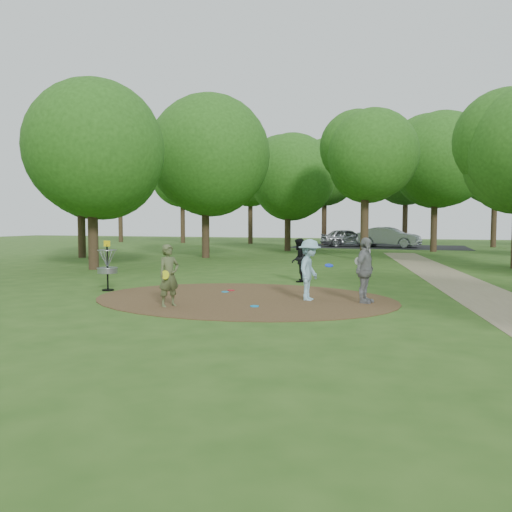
# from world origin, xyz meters

# --- Properties ---
(ground) EXTENTS (100.00, 100.00, 0.00)m
(ground) POSITION_xyz_m (0.00, 0.00, 0.00)
(ground) COLOR #2D5119
(ground) RESTS_ON ground
(dirt_clearing) EXTENTS (8.40, 8.40, 0.02)m
(dirt_clearing) POSITION_xyz_m (0.00, 0.00, 0.01)
(dirt_clearing) COLOR #47301C
(dirt_clearing) RESTS_ON ground
(footpath) EXTENTS (7.55, 39.89, 0.01)m
(footpath) POSITION_xyz_m (6.50, 2.00, 0.01)
(footpath) COLOR #8C7A5B
(footpath) RESTS_ON ground
(parking_lot) EXTENTS (14.00, 8.00, 0.01)m
(parking_lot) POSITION_xyz_m (2.00, 30.00, 0.00)
(parking_lot) COLOR black
(parking_lot) RESTS_ON ground
(player_observer_with_disc) EXTENTS (0.61, 0.68, 1.56)m
(player_observer_with_disc) POSITION_xyz_m (-1.34, -1.80, 0.78)
(player_observer_with_disc) COLOR #4C5632
(player_observer_with_disc) RESTS_ON ground
(player_throwing_with_disc) EXTENTS (1.01, 1.11, 1.65)m
(player_throwing_with_disc) POSITION_xyz_m (1.81, 0.20, 0.83)
(player_throwing_with_disc) COLOR #8DBDD2
(player_throwing_with_disc) RESTS_ON ground
(player_walking_with_disc) EXTENTS (0.60, 0.76, 1.53)m
(player_walking_with_disc) POSITION_xyz_m (0.66, 4.17, 0.77)
(player_walking_with_disc) COLOR black
(player_walking_with_disc) RESTS_ON ground
(player_waiting_with_disc) EXTENTS (0.68, 1.08, 1.71)m
(player_waiting_with_disc) POSITION_xyz_m (3.27, 0.18, 0.86)
(player_waiting_with_disc) COLOR gray
(player_waiting_with_disc) RESTS_ON ground
(disc_ground_cyan) EXTENTS (0.22, 0.22, 0.02)m
(disc_ground_cyan) POSITION_xyz_m (-0.89, 0.92, 0.03)
(disc_ground_cyan) COLOR #1789BC
(disc_ground_cyan) RESTS_ON dirt_clearing
(disc_ground_blue) EXTENTS (0.22, 0.22, 0.02)m
(disc_ground_blue) POSITION_xyz_m (0.71, -1.23, 0.03)
(disc_ground_blue) COLOR #0C90DA
(disc_ground_blue) RESTS_ON dirt_clearing
(disc_ground_red) EXTENTS (0.22, 0.22, 0.02)m
(disc_ground_red) POSITION_xyz_m (-0.83, 1.29, 0.03)
(disc_ground_red) COLOR red
(disc_ground_red) RESTS_ON dirt_clearing
(car_left) EXTENTS (4.73, 3.38, 1.49)m
(car_left) POSITION_xyz_m (-0.65, 29.66, 0.75)
(car_left) COLOR #929399
(car_left) RESTS_ON ground
(car_right) EXTENTS (5.28, 2.82, 1.65)m
(car_right) POSITION_xyz_m (2.78, 29.44, 0.83)
(car_right) COLOR #979B9E
(car_right) RESTS_ON ground
(disc_golf_basket) EXTENTS (0.63, 0.63, 1.54)m
(disc_golf_basket) POSITION_xyz_m (-4.50, 0.30, 0.87)
(disc_golf_basket) COLOR black
(disc_golf_basket) RESTS_ON ground
(tree_ring) EXTENTS (36.94, 45.45, 9.42)m
(tree_ring) POSITION_xyz_m (1.30, 9.87, 5.32)
(tree_ring) COLOR #332316
(tree_ring) RESTS_ON ground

